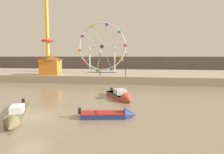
{
  "coord_description": "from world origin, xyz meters",
  "views": [
    {
      "loc": [
        8.28,
        -13.68,
        4.55
      ],
      "look_at": [
        4.79,
        10.62,
        2.02
      ],
      "focal_mm": 32.49,
      "sensor_mm": 36.0,
      "label": 1
    }
  ],
  "objects": [
    {
      "name": "ground_plane",
      "position": [
        0.0,
        0.0,
        0.0
      ],
      "size": [
        240.0,
        240.0,
        0.0
      ],
      "primitive_type": "plane",
      "color": "gray"
    },
    {
      "name": "ferris_wheel_white_frame",
      "position": [
        0.53,
        26.34,
        6.26
      ],
      "size": [
        9.76,
        1.2,
        9.96
      ],
      "color": "silver",
      "rests_on": "quay_promenade"
    },
    {
      "name": "carnival_booth_orange_canopy",
      "position": [
        -7.53,
        20.12,
        3.03
      ],
      "size": [
        3.75,
        3.03,
        3.41
      ],
      "rotation": [
        0.0,
        0.0,
        0.07
      ],
      "color": "orange",
      "rests_on": "quay_promenade"
    },
    {
      "name": "promenade_lamp_far",
      "position": [
        5.84,
        18.91,
        3.89
      ],
      "size": [
        0.32,
        0.32,
        4.05
      ],
      "color": "#2D2D33",
      "rests_on": "quay_promenade"
    },
    {
      "name": "motorboat_navy_blue",
      "position": [
        6.25,
        0.84,
        0.23
      ],
      "size": [
        4.36,
        1.81,
        1.07
      ],
      "rotation": [
        0.0,
        0.0,
        0.18
      ],
      "color": "navy",
      "rests_on": "ground_plane"
    },
    {
      "name": "motorboat_olive_wood",
      "position": [
        -0.47,
        -0.68,
        0.34
      ],
      "size": [
        3.43,
        5.99,
        1.22
      ],
      "rotation": [
        0.0,
        0.0,
        5.13
      ],
      "color": "olive",
      "rests_on": "ground_plane"
    },
    {
      "name": "quay_promenade",
      "position": [
        0.0,
        27.69,
        0.63
      ],
      "size": [
        110.0,
        18.89,
        1.25
      ],
      "primitive_type": "cube",
      "color": "tan",
      "rests_on": "ground_plane"
    },
    {
      "name": "drop_tower_yellow_tower",
      "position": [
        -11.83,
        28.26,
        7.91
      ],
      "size": [
        2.8,
        2.8,
        15.74
      ],
      "color": "gold",
      "rests_on": "quay_promenade"
    },
    {
      "name": "promenade_lamp_near",
      "position": [
        1.58,
        19.16,
        3.96
      ],
      "size": [
        0.32,
        0.32,
        4.18
      ],
      "color": "#2D2D33",
      "rests_on": "quay_promenade"
    },
    {
      "name": "distant_town_skyline",
      "position": [
        0.0,
        49.65,
        2.2
      ],
      "size": [
        140.0,
        3.0,
        4.4
      ],
      "primitive_type": "cube",
      "color": "#564C47",
      "rests_on": "ground_plane"
    },
    {
      "name": "motorboat_faded_red",
      "position": [
        6.29,
        7.31,
        0.31
      ],
      "size": [
        3.71,
        5.41,
        1.46
      ],
      "rotation": [
        0.0,
        0.0,
        5.2
      ],
      "color": "#B24238",
      "rests_on": "ground_plane"
    }
  ]
}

